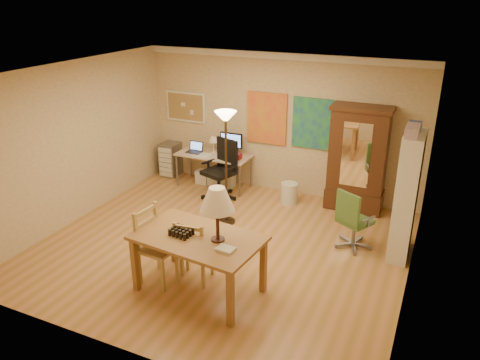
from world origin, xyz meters
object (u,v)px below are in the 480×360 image
at_px(dining_table, 205,227).
at_px(bookshelf, 406,197).
at_px(computer_desk, 216,167).
at_px(office_chair_black, 220,183).
at_px(armoire, 357,166).
at_px(office_chair_green, 352,232).

relative_size(dining_table, bookshelf, 0.90).
xyz_separation_m(computer_desk, office_chair_black, (0.35, -0.49, -0.11)).
bearing_deg(armoire, dining_table, -110.20).
relative_size(office_chair_green, armoire, 0.50).
bearing_deg(dining_table, office_chair_green, 52.41).
bearing_deg(bookshelf, dining_table, -136.89).
bearing_deg(office_chair_green, computer_desk, 156.51).
bearing_deg(computer_desk, office_chair_black, -54.68).
distance_m(dining_table, office_chair_black, 3.13).
relative_size(office_chair_black, office_chair_green, 1.18).
distance_m(dining_table, bookshelf, 3.03).
bearing_deg(armoire, computer_desk, -178.26).
height_order(dining_table, bookshelf, bookshelf).
distance_m(computer_desk, office_chair_black, 0.61).
distance_m(office_chair_green, bookshelf, 0.99).
xyz_separation_m(office_chair_green, armoire, (-0.27, 1.42, 0.58)).
xyz_separation_m(computer_desk, bookshelf, (3.76, -1.23, 0.53)).
relative_size(computer_desk, office_chair_black, 1.32).
bearing_deg(armoire, bookshelf, -53.59).
distance_m(dining_table, computer_desk, 3.69).
relative_size(office_chair_black, bookshelf, 0.60).
distance_m(office_chair_green, armoire, 1.55).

